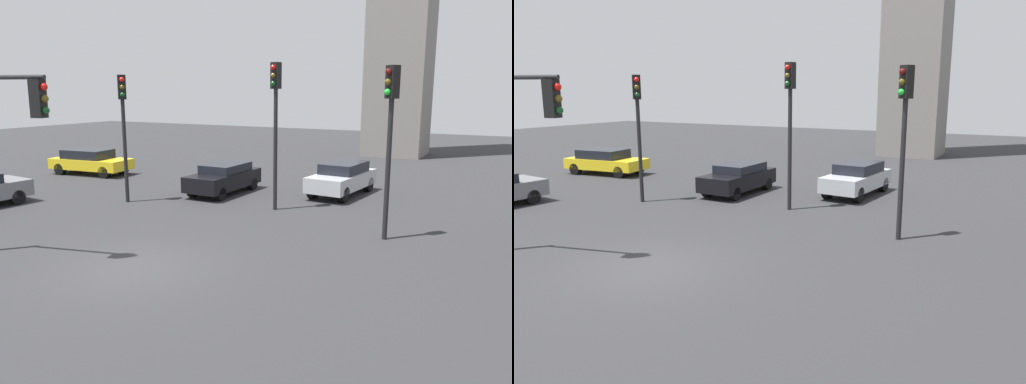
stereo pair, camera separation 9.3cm
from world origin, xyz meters
The scene contains 7 objects.
ground_plane centered at (0.00, 0.00, 0.00)m, with size 96.35×96.35×0.00m, color #2D2D30.
traffic_light_1 centered at (0.36, 7.85, 4.00)m, with size 0.36×0.48×5.79m.
traffic_light_2 centered at (-5.86, 6.08, 3.73)m, with size 0.47×0.46×5.36m.
traffic_light_3 centered at (5.28, 5.90, 3.81)m, with size 0.44×0.49×5.49m.
car_0 centered at (-12.78, 10.56, 0.75)m, with size 4.74×2.48×1.42m.
car_2 centered at (1.77, 11.94, 0.79)m, with size 2.11×4.38×1.49m.
car_4 centered at (-3.20, 9.67, 0.74)m, with size 1.81×4.17×1.38m.
Camera 1 is at (9.05, -9.70, 4.75)m, focal length 34.94 mm.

